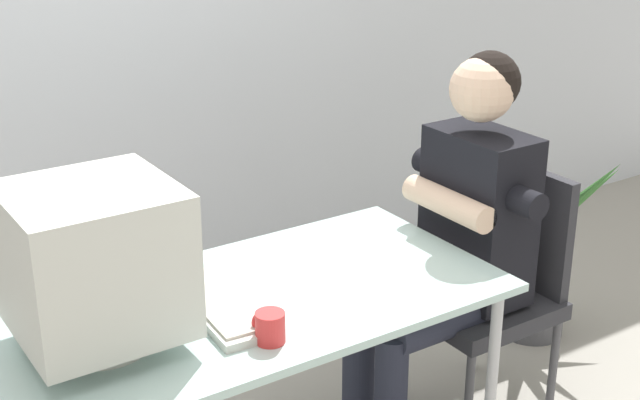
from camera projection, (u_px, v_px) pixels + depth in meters
The scene contains 7 objects.
desk at pixel (250, 316), 2.55m from camera, with size 1.47×0.74×0.74m.
crt_monitor at pixel (97, 261), 2.21m from camera, with size 0.41×0.39×0.43m.
keyboard at pixel (218, 306), 2.46m from camera, with size 0.18×0.46×0.03m.
office_chair at pixel (492, 281), 3.15m from camera, with size 0.46×0.46×0.91m.
person_seated at pixel (454, 234), 2.97m from camera, with size 0.71×0.56×1.34m.
potted_plant at pixel (538, 252), 3.70m from camera, with size 0.76×0.65×0.84m.
desk_mug at pixel (270, 327), 2.30m from camera, with size 0.08×0.09×0.08m.
Camera 1 is at (-1.08, -1.99, 1.91)m, focal length 50.01 mm.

